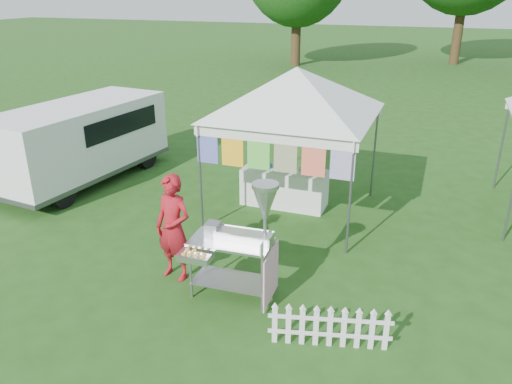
% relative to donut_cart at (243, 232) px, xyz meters
% --- Properties ---
extents(ground, '(120.00, 120.00, 0.00)m').
position_rel_donut_cart_xyz_m(ground, '(-0.22, -0.18, -1.11)').
color(ground, '#244914').
rests_on(ground, ground).
extents(canopy_main, '(4.24, 4.24, 3.45)m').
position_rel_donut_cart_xyz_m(canopy_main, '(-0.22, 3.32, 1.88)').
color(canopy_main, '#59595E').
rests_on(canopy_main, ground).
extents(donut_cart, '(1.34, 0.99, 1.88)m').
position_rel_donut_cart_xyz_m(donut_cart, '(0.00, 0.00, 0.00)').
color(donut_cart, gray).
rests_on(donut_cart, ground).
extents(vendor, '(0.70, 0.52, 1.76)m').
position_rel_donut_cart_xyz_m(vendor, '(-1.26, 0.17, -0.23)').
color(vendor, maroon).
rests_on(vendor, ground).
extents(cargo_van, '(2.26, 4.66, 1.87)m').
position_rel_donut_cart_xyz_m(cargo_van, '(-5.51, 3.39, -0.10)').
color(cargo_van, white).
rests_on(cargo_van, ground).
extents(picket_fence, '(1.57, 0.43, 0.56)m').
position_rel_donut_cart_xyz_m(picket_fence, '(1.47, -0.65, -0.82)').
color(picket_fence, white).
rests_on(picket_fence, ground).
extents(display_table, '(1.80, 0.70, 0.80)m').
position_rel_donut_cart_xyz_m(display_table, '(-0.49, 3.56, -0.71)').
color(display_table, white).
rests_on(display_table, ground).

